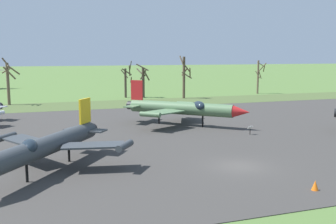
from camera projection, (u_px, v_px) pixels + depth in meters
name	position (u px, v px, depth m)	size (l,w,h in m)	color
ground_plane	(240.00, 167.00, 31.57)	(600.00, 600.00, 0.00)	#4C6B33
asphalt_apron	(180.00, 134.00, 44.56)	(103.32, 46.23, 0.05)	#383533
grass_verge_strip	(124.00, 104.00, 71.83)	(163.32, 12.00, 0.06)	#44562C
jet_fighter_front_left	(183.00, 108.00, 49.32)	(13.70, 13.00, 5.62)	#4C6B47
info_placard_front_left	(250.00, 129.00, 43.93)	(0.53, 0.37, 1.04)	black
jet_fighter_rear_center	(47.00, 145.00, 29.78)	(11.61, 13.14, 5.05)	#33383D
bare_tree_far_left	(8.00, 80.00, 69.42)	(3.13, 3.16, 8.45)	brown
bare_tree_left_of_center	(126.00, 80.00, 81.99)	(2.57, 2.57, 7.70)	#42382D
bare_tree_center	(143.00, 80.00, 82.01)	(3.09, 2.74, 7.13)	#42382D
bare_tree_right_of_center	(184.00, 76.00, 80.06)	(2.80, 2.65, 8.75)	brown
bare_tree_far_right	(259.00, 75.00, 90.22)	(2.86, 3.47, 7.65)	brown
traffic_cone	(315.00, 186.00, 25.92)	(0.50, 0.50, 0.72)	orange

